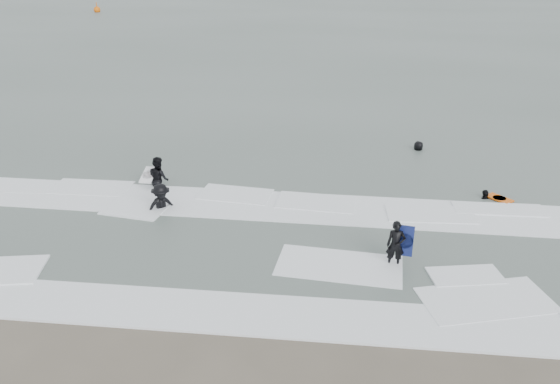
# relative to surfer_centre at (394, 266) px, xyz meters

# --- Properties ---
(ground) EXTENTS (320.00, 320.00, 0.00)m
(ground) POSITION_rel_surfer_centre_xyz_m (-3.83, -2.37, 0.00)
(ground) COLOR brown
(ground) RESTS_ON ground
(sea) EXTENTS (320.00, 320.00, 0.00)m
(sea) POSITION_rel_surfer_centre_xyz_m (-3.83, 77.63, 0.06)
(sea) COLOR #47544C
(sea) RESTS_ON ground
(surfer_centre) EXTENTS (0.57, 0.38, 1.52)m
(surfer_centre) POSITION_rel_surfer_centre_xyz_m (0.00, 0.00, 0.00)
(surfer_centre) COLOR black
(surfer_centre) RESTS_ON ground
(surfer_wading) EXTENTS (1.14, 1.13, 1.86)m
(surfer_wading) POSITION_rel_surfer_centre_xyz_m (-9.06, 4.95, 0.00)
(surfer_wading) COLOR black
(surfer_wading) RESTS_ON ground
(surfer_breaker) EXTENTS (1.39, 1.33, 1.90)m
(surfer_breaker) POSITION_rel_surfer_centre_xyz_m (-8.27, 2.87, 0.00)
(surfer_breaker) COLOR black
(surfer_breaker) RESTS_ON ground
(surfer_right_near) EXTENTS (0.98, 0.64, 1.54)m
(surfer_right_near) POSITION_rel_surfer_centre_xyz_m (3.81, 5.40, 0.00)
(surfer_right_near) COLOR black
(surfer_right_near) RESTS_ON ground
(surfer_right_far) EXTENTS (0.95, 0.84, 1.63)m
(surfer_right_far) POSITION_rel_surfer_centre_xyz_m (1.82, 10.78, 0.00)
(surfer_right_far) COLOR black
(surfer_right_far) RESTS_ON ground
(surf_foam) EXTENTS (30.03, 9.06, 0.09)m
(surf_foam) POSITION_rel_surfer_centre_xyz_m (-3.83, 1.33, 0.04)
(surf_foam) COLOR white
(surf_foam) RESTS_ON ground
(bodyboards) EXTENTS (14.55, 5.87, 1.25)m
(bodyboards) POSITION_rel_surfer_centre_xyz_m (-1.65, 3.47, 0.50)
(bodyboards) COLOR #10194E
(bodyboards) RESTS_ON ground
(buoy) EXTENTS (1.00, 1.00, 1.65)m
(buoy) POSITION_rel_surfer_centre_xyz_m (-41.14, 70.02, 0.42)
(buoy) COLOR #DC5B09
(buoy) RESTS_ON ground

